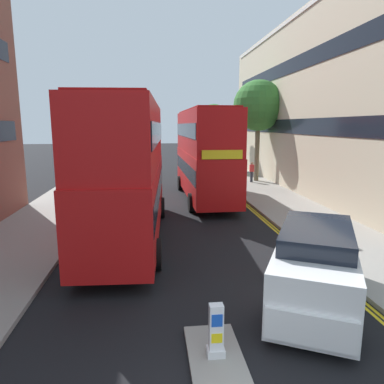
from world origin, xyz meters
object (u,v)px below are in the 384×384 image
(keep_left_bollard, at_px, (216,332))
(double_decker_bus_oncoming, at_px, (204,152))
(double_decker_bus_away, at_px, (128,167))
(pedestrian_far, at_px, (252,172))
(taxi_minivan, at_px, (315,268))

(keep_left_bollard, distance_m, double_decker_bus_oncoming, 16.16)
(double_decker_bus_away, distance_m, pedestrian_far, 16.09)
(keep_left_bollard, xyz_separation_m, taxi_minivan, (2.89, 1.83, 0.46))
(double_decker_bus_away, bearing_deg, pedestrian_far, 55.85)
(double_decker_bus_away, bearing_deg, taxi_minivan, -51.27)
(double_decker_bus_away, relative_size, pedestrian_far, 6.73)
(keep_left_bollard, relative_size, taxi_minivan, 0.22)
(double_decker_bus_oncoming, bearing_deg, keep_left_bollard, -97.43)
(double_decker_bus_oncoming, bearing_deg, double_decker_bus_away, -119.09)
(keep_left_bollard, xyz_separation_m, pedestrian_far, (6.76, 21.38, 0.38))
(keep_left_bollard, xyz_separation_m, double_decker_bus_away, (-2.20, 8.18, 2.42))
(double_decker_bus_oncoming, distance_m, pedestrian_far, 7.54)
(keep_left_bollard, relative_size, double_decker_bus_oncoming, 0.10)
(taxi_minivan, relative_size, pedestrian_far, 3.17)
(double_decker_bus_away, xyz_separation_m, double_decker_bus_oncoming, (4.27, 7.67, 0.00))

